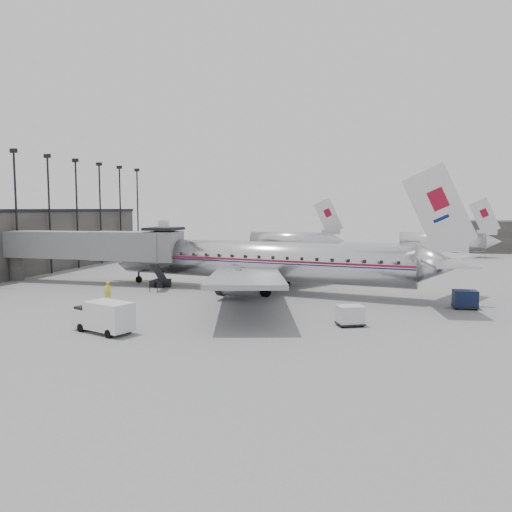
{
  "coord_description": "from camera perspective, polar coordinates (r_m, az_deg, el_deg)",
  "views": [
    {
      "loc": [
        13.64,
        -45.69,
        8.4
      ],
      "look_at": [
        0.53,
        6.91,
        3.2
      ],
      "focal_mm": 35.0,
      "sensor_mm": 36.0,
      "label": 1
    }
  ],
  "objects": [
    {
      "name": "service_van",
      "position": [
        35.52,
        -17.03,
        -6.57
      ],
      "size": [
        4.9,
        3.24,
        2.15
      ],
      "rotation": [
        0.0,
        0.0,
        -0.36
      ],
      "color": "silver",
      "rests_on": "ground"
    },
    {
      "name": "terminal",
      "position": [
        73.42,
        -26.51,
        1.47
      ],
      "size": [
        12.0,
        46.0,
        8.0
      ],
      "primitive_type": "cube",
      "color": "#32302D",
      "rests_on": "ground"
    },
    {
      "name": "baggage_cart_navy",
      "position": [
        45.45,
        22.78,
        -4.55
      ],
      "size": [
        2.06,
        1.62,
        1.55
      ],
      "rotation": [
        0.0,
        0.0,
        0.06
      ],
      "color": "#0C1632",
      "rests_on": "ground"
    },
    {
      "name": "jet_bridge",
      "position": [
        58.07,
        -17.51,
        1.06
      ],
      "size": [
        21.0,
        6.2,
        7.1
      ],
      "color": "slate",
      "rests_on": "ground"
    },
    {
      "name": "ramp_worker",
      "position": [
        47.34,
        -16.55,
        -3.88
      ],
      "size": [
        0.75,
        0.6,
        1.78
      ],
      "primitive_type": "imported",
      "rotation": [
        0.0,
        0.0,
        0.31
      ],
      "color": "yellow",
      "rests_on": "ground"
    },
    {
      "name": "distant_aircraft_mid",
      "position": [
        92.47,
        20.53,
        1.62
      ],
      "size": [
        16.39,
        3.2,
        10.26
      ],
      "color": "silver",
      "rests_on": "ground"
    },
    {
      "name": "floodlight_masts",
      "position": [
        71.68,
        -21.12,
        5.08
      ],
      "size": [
        0.9,
        42.25,
        15.25
      ],
      "color": "black",
      "rests_on": "ground"
    },
    {
      "name": "baggage_cart_white",
      "position": [
        36.55,
        10.71,
        -6.66
      ],
      "size": [
        2.28,
        2.06,
        1.46
      ],
      "rotation": [
        0.0,
        0.0,
        0.42
      ],
      "color": "silver",
      "rests_on": "ground"
    },
    {
      "name": "apron_line",
      "position": [
        53.44,
        2.34,
        -3.56
      ],
      "size": [
        60.0,
        0.15,
        0.01
      ],
      "primitive_type": "cube",
      "rotation": [
        0.0,
        0.0,
        1.57
      ],
      "color": "gold",
      "rests_on": "ground"
    },
    {
      "name": "distant_aircraft_near",
      "position": [
        89.22,
        4.0,
        1.82
      ],
      "size": [
        16.39,
        3.2,
        10.26
      ],
      "color": "silver",
      "rests_on": "ground"
    },
    {
      "name": "ground",
      "position": [
        48.42,
        -2.6,
        -4.52
      ],
      "size": [
        160.0,
        160.0,
        0.0
      ],
      "primitive_type": "plane",
      "color": "slate",
      "rests_on": "ground"
    },
    {
      "name": "airliner",
      "position": [
        50.13,
        0.92,
        -0.57
      ],
      "size": [
        38.97,
        35.83,
        12.4
      ],
      "rotation": [
        0.0,
        0.0,
        -0.17
      ],
      "color": "silver",
      "rests_on": "ground"
    }
  ]
}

